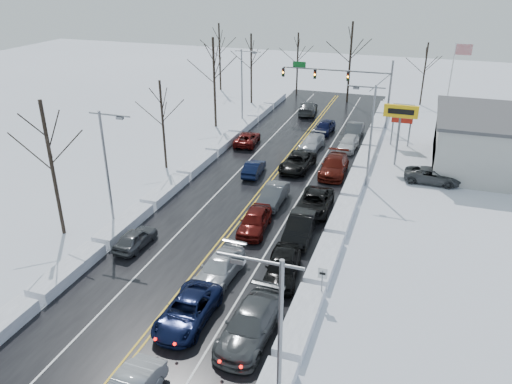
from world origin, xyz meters
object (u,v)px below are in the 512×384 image
(tires_plus_sign, at_px, (401,115))
(oncoming_car_0, at_px, (254,175))
(flagpole, at_px, (452,79))
(traffic_signal_mast, at_px, (347,80))

(tires_plus_sign, relative_size, oncoming_car_0, 1.49)
(tires_plus_sign, bearing_deg, oncoming_car_0, -150.70)
(tires_plus_sign, bearing_deg, flagpole, 71.56)
(traffic_signal_mast, xyz_separation_m, flagpole, (11.72, 2.01, 0.45))
(traffic_signal_mast, xyz_separation_m, tires_plus_sign, (7.05, -12.00, -0.49))
(traffic_signal_mast, bearing_deg, tires_plus_sign, -59.54)
(traffic_signal_mast, relative_size, oncoming_car_0, 3.31)
(flagpole, bearing_deg, oncoming_car_0, -129.10)
(traffic_signal_mast, distance_m, tires_plus_sign, 13.92)
(tires_plus_sign, relative_size, flagpole, 0.60)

